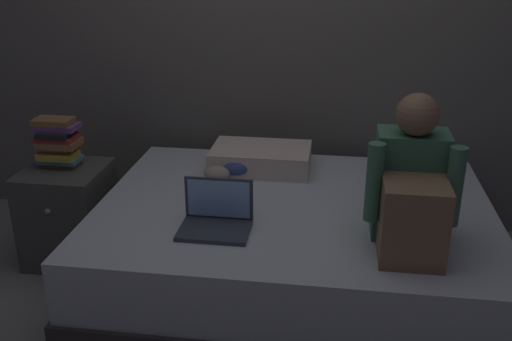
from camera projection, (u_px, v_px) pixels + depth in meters
The scene contains 9 objects.
ground_plane at pixel (246, 320), 2.82m from camera, with size 8.00×8.00×0.00m, color gray.
wall_back at pixel (277, 10), 3.43m from camera, with size 5.60×0.10×2.70m, color #605B56.
bed at pixel (293, 248), 2.98m from camera, with size 2.00×1.50×0.50m.
nightstand at pixel (69, 214), 3.29m from camera, with size 0.44×0.46×0.56m.
person_sitting at pixel (411, 191), 2.42m from camera, with size 0.39×0.44×0.66m.
laptop at pixel (216, 217), 2.62m from camera, with size 0.32×0.23×0.22m.
pillow at pixel (261, 158), 3.31m from camera, with size 0.56×0.36×0.13m, color beige.
book_stack at pixel (58, 142), 3.18m from camera, with size 0.23×0.17×0.27m.
clothes_pile at pixel (233, 166), 3.21m from camera, with size 0.28×0.25×0.12m.
Camera 1 is at (0.38, -2.32, 1.73)m, focal length 40.35 mm.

